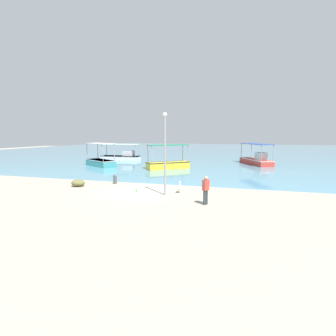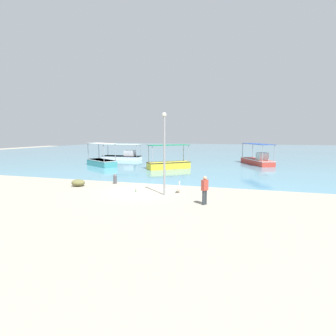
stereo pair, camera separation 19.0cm
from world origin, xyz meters
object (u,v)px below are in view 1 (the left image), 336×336
(lamp_post, at_px, (165,149))
(net_pile, at_px, (78,183))
(pelican, at_px, (179,188))
(fishing_boat_outer, at_px, (256,160))
(fishing_boat_far_right, at_px, (101,162))
(fishing_boat_center, at_px, (122,156))
(fisherman_standing, at_px, (206,189))
(glass_bottle, at_px, (136,191))
(mooring_bollard, at_px, (115,179))
(fishing_boat_near_right, at_px, (168,164))

(lamp_post, distance_m, net_pile, 8.00)
(pelican, distance_m, net_pile, 8.20)
(fishing_boat_outer, bearing_deg, fishing_boat_far_right, -158.63)
(lamp_post, xyz_separation_m, net_pile, (-7.43, 0.91, -2.83))
(fishing_boat_center, height_order, pelican, fishing_boat_center)
(fisherman_standing, bearing_deg, glass_bottle, 159.16)
(fishing_boat_outer, xyz_separation_m, fishing_boat_center, (-20.23, 0.57, -0.02))
(fishing_boat_center, distance_m, mooring_bollard, 20.29)
(fishing_boat_outer, xyz_separation_m, fisherman_standing, (-3.76, -22.32, 0.28))
(fishing_boat_far_right, relative_size, fishing_boat_center, 0.82)
(pelican, relative_size, mooring_bollard, 1.02)
(fishing_boat_center, relative_size, pelican, 7.78)
(fishing_boat_outer, bearing_deg, fisherman_standing, -99.56)
(fishing_boat_far_right, xyz_separation_m, net_pile, (5.14, -12.16, -0.31))
(fishing_boat_center, relative_size, net_pile, 5.86)
(fishing_boat_center, bearing_deg, pelican, -54.91)
(fishing_boat_center, height_order, fisherman_standing, fishing_boat_center)
(fishing_boat_far_right, relative_size, mooring_bollard, 6.48)
(fishing_boat_center, relative_size, fisherman_standing, 3.71)
(fishing_boat_near_right, bearing_deg, fishing_boat_outer, 36.72)
(fishing_boat_far_right, relative_size, fisherman_standing, 3.04)
(fishing_boat_center, relative_size, glass_bottle, 23.19)
(fishing_boat_far_right, relative_size, lamp_post, 0.94)
(glass_bottle, bearing_deg, mooring_bollard, 140.27)
(glass_bottle, bearing_deg, fishing_boat_far_right, 128.97)
(fishing_boat_center, bearing_deg, lamp_post, -57.50)
(fishing_boat_far_right, xyz_separation_m, fishing_boat_near_right, (9.04, -0.10, -0.00))
(pelican, height_order, fisherman_standing, fisherman_standing)
(mooring_bollard, distance_m, net_pile, 2.91)
(fishing_boat_outer, height_order, net_pile, fishing_boat_outer)
(fishing_boat_outer, bearing_deg, net_pile, -125.68)
(fisherman_standing, bearing_deg, fishing_boat_far_right, 136.45)
(fishing_boat_center, xyz_separation_m, fisherman_standing, (16.47, -22.89, 0.30))
(fishing_boat_far_right, xyz_separation_m, glass_bottle, (10.35, -12.80, -0.48))
(lamp_post, bearing_deg, fishing_boat_outer, 71.93)
(pelican, bearing_deg, mooring_bollard, 162.77)
(lamp_post, bearing_deg, glass_bottle, 172.81)
(fishing_boat_far_right, xyz_separation_m, pelican, (13.34, -12.20, -0.21))
(net_pile, xyz_separation_m, glass_bottle, (5.21, -0.63, -0.16))
(fishing_boat_center, xyz_separation_m, mooring_bollard, (8.37, -18.49, -0.18))
(pelican, height_order, lamp_post, lamp_post)
(fishing_boat_center, bearing_deg, fisherman_standing, -54.26)
(lamp_post, distance_m, fisherman_standing, 4.06)
(fishing_boat_near_right, height_order, pelican, fishing_boat_near_right)
(fishing_boat_outer, bearing_deg, fishing_boat_near_right, -143.28)
(fishing_boat_center, relative_size, lamp_post, 1.14)
(fishing_boat_center, bearing_deg, mooring_bollard, -65.65)
(fisherman_standing, bearing_deg, net_pile, 165.92)
(fishing_boat_outer, distance_m, pelican, 20.63)
(fishing_boat_center, distance_m, net_pile, 21.17)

